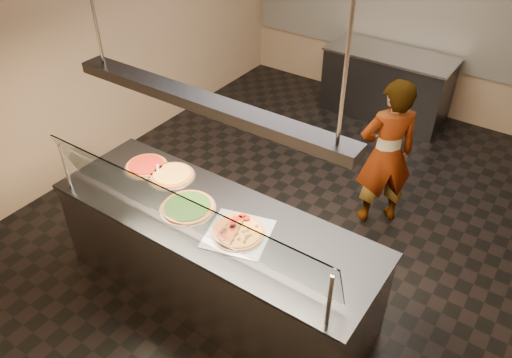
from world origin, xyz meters
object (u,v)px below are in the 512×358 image
Objects in this scene: prep_table at (386,84)px; pizza_tomato at (146,165)px; perforated_tray at (238,233)px; sneeze_guard at (181,211)px; heat_lamp_housing at (205,103)px; pizza_spinach at (188,207)px; worker at (386,154)px; pizza_cheese at (172,175)px; pizza_spatula at (162,172)px; half_pizza_sausage at (248,236)px; serving_counter at (216,258)px; half_pizza_pepperoni at (229,226)px.

pizza_tomato is at bearing -102.10° from prep_table.
perforated_tray is at bearing -84.19° from prep_table.
heat_lamp_housing is at bearing 90.00° from sneeze_guard.
pizza_tomato is 0.17× the size of heat_lamp_housing.
pizza_spinach is 0.27× the size of prep_table.
heat_lamp_housing reaches higher than worker.
pizza_cheese is 1.45× the size of pizza_spatula.
pizza_cheese is 1.05× the size of pizza_tomato.
pizza_spatula is (-1.11, 0.24, 0.00)m from half_pizza_sausage.
serving_counter is 6.14× the size of pizza_spinach.
prep_table is 1.06× the size of worker.
perforated_tray is at bearing -11.53° from pizza_tomato.
serving_counter is 0.53m from pizza_spinach.
serving_counter is 0.90m from pizza_spatula.
perforated_tray reaches higher than prep_table.
half_pizza_sausage is 1.06m from pizza_cheese.
prep_table is at bearing -111.79° from worker.
perforated_tray is at bearing -9.44° from heat_lamp_housing.
perforated_tray is 0.34× the size of prep_table.
pizza_tomato is 3.91m from prep_table.
perforated_tray is 0.52m from pizza_spinach.
half_pizza_sausage is at bearing -10.84° from pizza_tomato.
half_pizza_pepperoni is 1.95m from worker.
prep_table is at bearing 88.45° from pizza_spinach.
sneeze_guard is at bearing -41.41° from pizza_cheese.
worker is at bearing 67.92° from serving_counter.
half_pizza_sausage is 0.62m from pizza_spinach.
half_pizza_pepperoni is at bearing -85.50° from prep_table.
heat_lamp_housing reaches higher than pizza_cheese.
perforated_tray is 1.25m from pizza_tomato.
pizza_spatula is 1.24m from heat_lamp_housing.
half_pizza_sausage is 0.94× the size of pizza_spinach.
perforated_tray is 1.49× the size of pizza_tomato.
half_pizza_sausage reaches higher than pizza_cheese.
serving_counter is at bearing -14.77° from pizza_spatula.
prep_table is (-0.12, 4.34, -0.76)m from sneeze_guard.
worker is 2.27m from heat_lamp_housing.
sneeze_guard is 2.32m from worker.
half_pizza_pepperoni reaches higher than pizza_spinach.
serving_counter is 1.74× the size of worker.
half_pizza_pepperoni is at bearing -17.91° from pizza_cheese.
worker is (1.38, 1.59, -0.13)m from pizza_cheese.
pizza_spatula reaches higher than prep_table.
serving_counter is 0.83m from pizza_cheese.
heat_lamp_housing reaches higher than perforated_tray.
half_pizza_pepperoni is 1.16m from pizza_tomato.
heat_lamp_housing reaches higher than pizza_tomato.
heat_lamp_housing is (-0.74, -1.82, 1.14)m from worker.
pizza_spatula is at bearing 143.68° from sneeze_guard.
half_pizza_pepperoni is (-0.09, 0.00, 0.03)m from perforated_tray.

